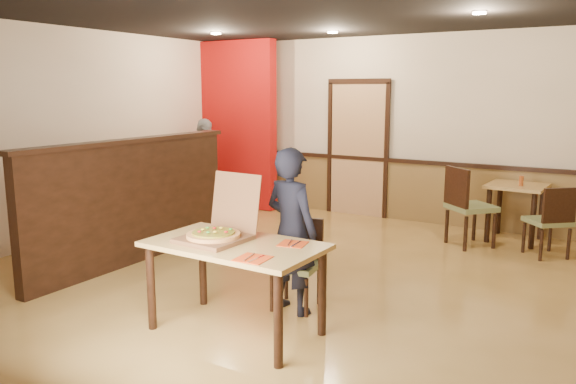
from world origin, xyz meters
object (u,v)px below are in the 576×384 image
at_px(side_table, 516,198).
at_px(diner_chair, 298,259).
at_px(passerby, 205,166).
at_px(main_table, 235,256).
at_px(condiment, 521,181).
at_px(side_chair_left, 466,203).
at_px(pizza_box, 218,232).
at_px(side_chair_right, 551,219).
at_px(diner, 291,231).

bearing_deg(side_table, diner_chair, -111.09).
relative_size(side_table, passerby, 0.50).
xyz_separation_m(main_table, condiment, (1.55, 4.13, 0.17)).
relative_size(diner_chair, side_chair_left, 0.80).
bearing_deg(pizza_box, main_table, 0.62).
bearing_deg(side_chair_right, diner_chair, 17.00).
bearing_deg(pizza_box, side_chair_left, 75.30).
bearing_deg(diner_chair, side_table, 60.89).
height_order(side_chair_right, passerby, passerby).
bearing_deg(side_table, main_table, -109.42).
distance_m(diner_chair, diner, 0.33).
relative_size(diner, passerby, 0.98).
height_order(main_table, condiment, condiment).
relative_size(diner_chair, side_table, 1.07).
relative_size(side_chair_right, side_table, 1.14).
height_order(pizza_box, condiment, pizza_box).
distance_m(side_table, pizza_box, 4.55).
bearing_deg(side_chair_right, main_table, 20.90).
bearing_deg(diner_chair, side_chair_right, 49.44).
distance_m(side_chair_left, condiment, 0.80).
relative_size(pizza_box, condiment, 4.59).
distance_m(pizza_box, condiment, 4.47).
bearing_deg(passerby, diner, -148.68).
distance_m(side_chair_right, pizza_box, 4.24).
bearing_deg(main_table, pizza_box, 178.63).
relative_size(side_table, diner, 0.51).
xyz_separation_m(side_table, pizza_box, (-1.67, -4.23, 0.25)).
relative_size(diner, pizza_box, 2.44).
distance_m(main_table, side_chair_right, 4.15).
height_order(side_table, passerby, passerby).
xyz_separation_m(side_chair_left, side_chair_right, (0.99, 0.01, -0.08)).
height_order(side_chair_left, diner, diner).
height_order(side_chair_left, side_table, side_chair_left).
bearing_deg(diner_chair, diner, -95.24).
height_order(side_chair_right, condiment, condiment).
bearing_deg(side_chair_right, diner, 18.32).
bearing_deg(diner, pizza_box, 72.24).
relative_size(diner_chair, pizza_box, 1.33).
bearing_deg(main_table, side_table, 71.80).
xyz_separation_m(main_table, passerby, (-3.17, 3.51, 0.11)).
height_order(main_table, side_chair_right, side_chair_right).
xyz_separation_m(diner_chair, passerby, (-3.33, 2.74, 0.32)).
distance_m(diner_chair, side_chair_left, 2.98).
bearing_deg(condiment, main_table, -110.62).
height_order(diner_chair, side_chair_right, side_chair_right).
relative_size(main_table, passerby, 0.94).
distance_m(diner_chair, side_chair_right, 3.40).
bearing_deg(passerby, side_table, -99.06).
distance_m(passerby, pizza_box, 4.61).
height_order(diner_chair, condiment, condiment).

